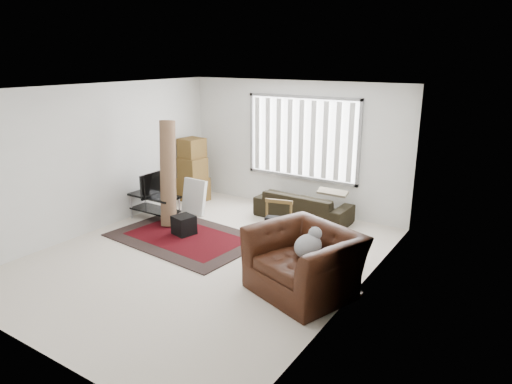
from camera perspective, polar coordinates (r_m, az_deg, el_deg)
room at (r=7.46m, az=-4.03°, el=5.76°), size 6.00×6.02×2.71m
persian_rug at (r=8.39m, az=-8.79°, el=-5.62°), size 2.77×1.97×0.02m
tv_stand at (r=9.31m, az=-12.55°, el=-1.20°), size 1.04×0.47×0.52m
tv at (r=9.20m, az=-12.70°, el=1.10°), size 0.11×0.84×0.48m
subwoofer at (r=8.47m, az=-9.00°, el=-4.09°), size 0.42×0.42×0.35m
moving_boxes at (r=10.35m, az=-7.90°, el=2.48°), size 0.64×0.60×1.42m
white_flatpack at (r=9.55m, az=-7.73°, el=-0.56°), size 0.58×0.25×0.73m
rolled_rug at (r=8.87m, az=-10.94°, el=2.29°), size 0.61×0.73×2.02m
sofa at (r=9.16m, az=5.91°, el=-1.21°), size 1.94×0.87×0.74m
side_chair at (r=7.41m, az=2.41°, el=-4.41°), size 0.59×0.59×0.91m
armchair at (r=6.34m, az=6.07°, el=-8.13°), size 1.70×1.59×1.02m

